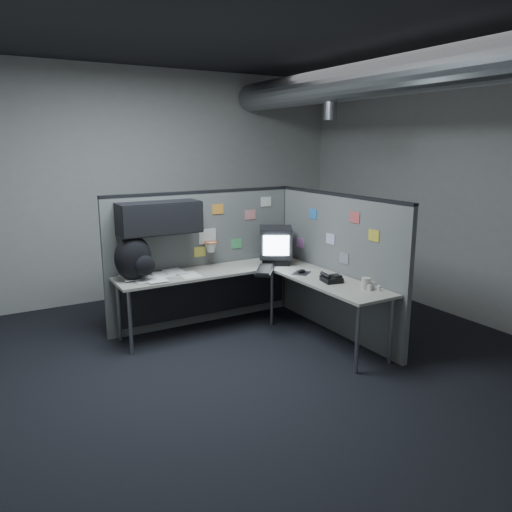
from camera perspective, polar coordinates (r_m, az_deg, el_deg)
room at (r=5.17m, az=6.46°, el=11.79°), size 5.62×5.62×3.22m
partition_back at (r=5.96m, az=-7.24°, el=1.23°), size 2.44×0.42×1.63m
partition_right at (r=5.83m, az=9.20°, el=-0.88°), size 0.07×2.23×1.63m
desk at (r=5.75m, az=-1.36°, el=-3.02°), size 2.31×2.11×0.73m
monitor at (r=6.13m, az=2.25°, el=1.32°), size 0.54×0.54×0.45m
keyboard at (r=5.74m, az=1.03°, el=-1.62°), size 0.45×0.50×0.04m
mouse at (r=5.70m, az=5.22°, el=-1.82°), size 0.27×0.26×0.05m
phone at (r=5.39m, az=8.58°, el=-2.56°), size 0.22×0.24×0.10m
bottles at (r=5.19m, az=13.06°, el=-3.35°), size 0.13×0.18×0.08m
cup at (r=5.17m, az=12.43°, el=-3.09°), size 0.10×0.10×0.12m
papers at (r=5.63m, az=-10.92°, el=-2.26°), size 0.82×0.53×0.02m
backpack at (r=5.50m, az=-13.75°, el=-0.30°), size 0.45×0.40×0.49m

